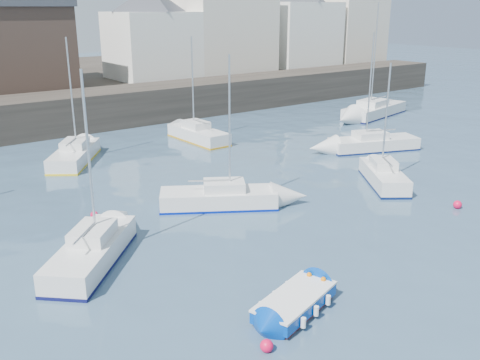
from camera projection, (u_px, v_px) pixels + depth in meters
water at (452, 309)px, 18.14m from camera, size 220.00×220.00×0.00m
quay_wall at (74, 112)px, 44.28m from camera, size 90.00×5.00×3.00m
land_strip at (14, 88)px, 58.00m from camera, size 90.00×32.00×2.80m
bldg_east_a at (222, 16)px, 58.77m from camera, size 13.36×13.36×11.80m
bldg_east_b at (298, 23)px, 64.96m from camera, size 11.88×11.88×9.95m
bldg_east_c at (349, 18)px, 69.95m from camera, size 11.14×11.14×10.95m
bldg_east_d at (151, 32)px, 53.70m from camera, size 11.14×11.14×8.95m
blue_dinghy at (295, 303)px, 17.87m from camera, size 3.62×2.35×0.64m
sailboat_a at (92, 251)px, 21.23m from camera, size 5.38×5.54×7.61m
sailboat_b at (219, 197)px, 27.29m from camera, size 6.06×4.75×7.66m
sailboat_c at (384, 175)px, 30.76m from camera, size 4.39×5.20×6.86m
sailboat_d at (373, 143)px, 38.13m from camera, size 6.70×4.24×8.16m
sailboat_f at (198, 134)px, 40.71m from camera, size 2.03×5.98×7.73m
sailboat_g at (374, 110)px, 49.96m from camera, size 8.38×4.18×10.16m
sailboat_h at (75, 154)px, 35.20m from camera, size 5.23×6.19×7.98m
buoy_near at (267, 351)px, 15.93m from camera, size 0.40×0.40×0.40m
buoy_mid at (457, 208)px, 27.22m from camera, size 0.43×0.43×0.43m
buoy_far at (95, 218)px, 25.94m from camera, size 0.38×0.38×0.38m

